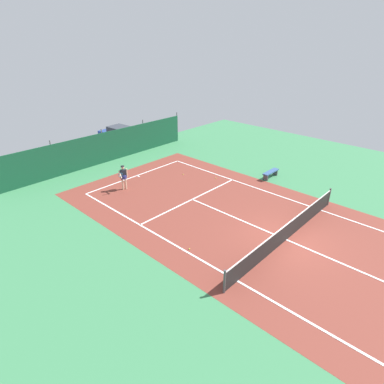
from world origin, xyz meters
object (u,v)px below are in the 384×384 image
at_px(tennis_ball_midcourt, 189,249).
at_px(parked_car, 120,136).
at_px(tennis_ball_near_player, 183,174).
at_px(courtside_bench, 271,173).
at_px(tennis_player, 123,176).
at_px(tennis_net, 287,231).
at_px(tennis_ball_by_sideline, 216,178).

bearing_deg(tennis_ball_midcourt, parked_car, 64.78).
bearing_deg(tennis_ball_near_player, courtside_bench, -51.41).
distance_m(tennis_player, tennis_ball_midcourt, 8.00).
height_order(tennis_ball_near_player, courtside_bench, courtside_bench).
xyz_separation_m(tennis_net, tennis_ball_near_player, (2.41, 9.57, -0.48)).
bearing_deg(courtside_bench, tennis_ball_near_player, 128.59).
bearing_deg(courtside_bench, tennis_ball_midcourt, -170.39).
bearing_deg(courtside_bench, tennis_player, 144.13).
relative_size(tennis_net, courtside_bench, 6.33).
xyz_separation_m(tennis_ball_near_player, tennis_ball_midcourt, (-6.29, -6.62, 0.00)).
distance_m(tennis_ball_by_sideline, parked_car, 11.56).
bearing_deg(parked_car, tennis_ball_near_player, -101.77).
height_order(tennis_ball_by_sideline, parked_car, parked_car).
bearing_deg(courtside_bench, parked_car, 100.63).
bearing_deg(courtside_bench, tennis_net, -143.45).
xyz_separation_m(parked_car, courtside_bench, (2.67, -14.25, -0.46)).
distance_m(tennis_ball_midcourt, parked_car, 17.67).
relative_size(tennis_player, tennis_ball_near_player, 24.85).
relative_size(tennis_ball_near_player, tennis_ball_midcourt, 1.00).
distance_m(tennis_ball_midcourt, tennis_ball_by_sideline, 8.62).
distance_m(tennis_net, tennis_ball_by_sideline, 8.20).
height_order(tennis_net, tennis_ball_by_sideline, tennis_net).
bearing_deg(parked_car, tennis_player, -128.51).
distance_m(tennis_ball_by_sideline, courtside_bench, 3.92).
relative_size(tennis_ball_by_sideline, courtside_bench, 0.04).
relative_size(tennis_player, tennis_ball_midcourt, 24.85).
relative_size(tennis_player, parked_car, 0.38).
height_order(tennis_ball_near_player, tennis_ball_midcourt, same).
relative_size(tennis_player, tennis_ball_by_sideline, 24.85).
bearing_deg(tennis_ball_by_sideline, tennis_net, -115.33).
relative_size(tennis_net, parked_car, 2.34).
bearing_deg(tennis_ball_near_player, tennis_ball_midcourt, -133.56).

